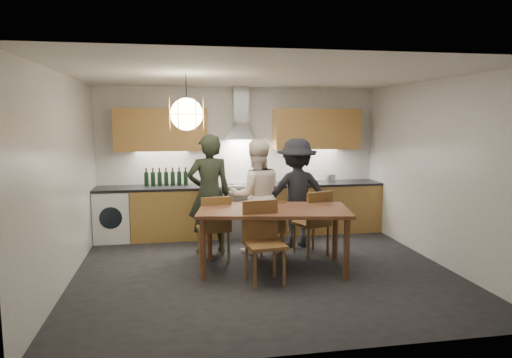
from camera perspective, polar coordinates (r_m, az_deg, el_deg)
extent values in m
plane|color=black|center=(6.32, 0.97, -11.31)|extent=(5.00, 5.00, 0.00)
cube|color=white|center=(8.24, -2.04, 2.37)|extent=(5.00, 0.02, 2.60)
cube|color=white|center=(3.87, 7.47, -3.61)|extent=(5.00, 0.02, 2.60)
cube|color=white|center=(6.07, -22.85, -0.10)|extent=(0.02, 4.50, 2.60)
cube|color=white|center=(6.96, 21.64, 0.88)|extent=(0.02, 4.50, 2.60)
cube|color=white|center=(6.01, 1.03, 12.85)|extent=(5.00, 4.50, 0.02)
cube|color=#BC8E48|center=(7.99, -10.10, -4.23)|extent=(1.45, 0.60, 0.86)
cube|color=#BC8E48|center=(8.41, 8.30, -3.59)|extent=(2.05, 0.60, 0.86)
cube|color=white|center=(8.05, -17.43, -4.40)|extent=(0.58, 0.58, 0.85)
cube|color=black|center=(7.91, -12.35, -1.08)|extent=(2.05, 0.62, 0.04)
cube|color=black|center=(8.33, 8.36, -0.56)|extent=(2.05, 0.62, 0.04)
cube|color=silver|center=(8.08, -1.71, -4.20)|extent=(0.90, 0.60, 0.80)
cube|color=black|center=(7.80, -1.40, -4.76)|extent=(0.78, 0.02, 0.42)
cube|color=slate|center=(8.00, -1.72, -1.11)|extent=(0.90, 0.60, 0.08)
cube|color=silver|center=(7.73, -1.44, -0.96)|extent=(0.90, 0.08, 0.04)
cube|color=tan|center=(7.95, -11.79, 6.07)|extent=(1.55, 0.35, 0.72)
cube|color=tan|center=(8.34, 7.56, 6.22)|extent=(1.55, 0.35, 0.72)
cube|color=silver|center=(8.08, -1.94, 9.29)|extent=(0.26, 0.22, 0.62)
cylinder|color=black|center=(5.78, -8.72, 10.49)|extent=(0.01, 0.01, 0.50)
sphere|color=#FFE0A5|center=(5.77, -8.67, 8.01)|extent=(0.40, 0.40, 0.40)
torus|color=gold|center=(5.77, -8.67, 8.01)|extent=(0.43, 0.43, 0.01)
cube|color=brown|center=(6.15, 2.22, -3.91)|extent=(2.15, 1.34, 0.04)
cylinder|color=brown|center=(5.89, -6.66, -8.72)|extent=(0.08, 0.08, 0.80)
cylinder|color=brown|center=(6.68, -5.85, -6.74)|extent=(0.08, 0.08, 0.80)
cylinder|color=brown|center=(5.96, 11.25, -8.61)|extent=(0.08, 0.08, 0.80)
cylinder|color=brown|center=(6.74, 9.89, -6.68)|extent=(0.08, 0.08, 0.80)
cube|color=brown|center=(6.67, -5.33, -6.18)|extent=(0.49, 0.49, 0.04)
cube|color=brown|center=(6.43, -4.97, -4.34)|extent=(0.44, 0.10, 0.48)
cylinder|color=brown|center=(6.94, -4.20, -7.70)|extent=(0.04, 0.04, 0.44)
cylinder|color=brown|center=(6.61, -3.46, -8.47)|extent=(0.04, 0.04, 0.44)
cylinder|color=brown|center=(6.87, -7.07, -7.90)|extent=(0.04, 0.04, 0.44)
cylinder|color=brown|center=(6.53, -6.47, -8.70)|extent=(0.04, 0.04, 0.44)
cube|color=brown|center=(6.79, 1.96, -6.27)|extent=(0.45, 0.45, 0.04)
cube|color=brown|center=(6.57, 2.07, -4.66)|extent=(0.39, 0.10, 0.43)
cylinder|color=brown|center=(7.02, 3.18, -7.69)|extent=(0.03, 0.03, 0.40)
cylinder|color=brown|center=(6.71, 3.41, -8.40)|extent=(0.03, 0.03, 0.40)
cylinder|color=brown|center=(7.00, 0.55, -7.72)|extent=(0.03, 0.03, 0.40)
cylinder|color=brown|center=(6.69, 0.66, -8.44)|extent=(0.03, 0.03, 0.40)
cube|color=brown|center=(6.95, 6.91, -5.53)|extent=(0.57, 0.57, 0.04)
cube|color=brown|center=(6.73, 7.97, -3.65)|extent=(0.44, 0.19, 0.49)
cylinder|color=brown|center=(7.25, 7.17, -7.01)|extent=(0.04, 0.04, 0.46)
cylinder|color=brown|center=(6.98, 8.97, -7.63)|extent=(0.04, 0.04, 0.46)
cylinder|color=brown|center=(7.05, 4.80, -7.41)|extent=(0.04, 0.04, 0.46)
cylinder|color=brown|center=(6.76, 6.56, -8.07)|extent=(0.04, 0.04, 0.46)
cube|color=brown|center=(5.71, 1.14, -8.24)|extent=(0.51, 0.51, 0.04)
cube|color=brown|center=(5.83, 0.52, -5.12)|extent=(0.46, 0.09, 0.50)
cylinder|color=brown|center=(5.56, -0.13, -11.44)|extent=(0.04, 0.04, 0.47)
cylinder|color=brown|center=(5.90, -1.17, -10.31)|extent=(0.04, 0.04, 0.47)
cylinder|color=brown|center=(5.67, 3.54, -11.06)|extent=(0.04, 0.04, 0.47)
cylinder|color=brown|center=(6.01, 2.30, -9.99)|extent=(0.04, 0.04, 0.47)
imported|color=black|center=(6.97, -5.88, -1.87)|extent=(0.71, 0.50, 1.82)
imported|color=white|center=(6.97, 0.01, -2.20)|extent=(0.86, 0.68, 1.73)
imported|color=black|center=(7.31, 5.10, -1.75)|extent=(1.13, 0.66, 1.73)
imported|color=silver|center=(8.18, 6.69, -0.28)|extent=(0.36, 0.36, 0.07)
cylinder|color=#B5B6B9|center=(8.40, 9.25, 0.10)|extent=(0.21, 0.21, 0.14)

